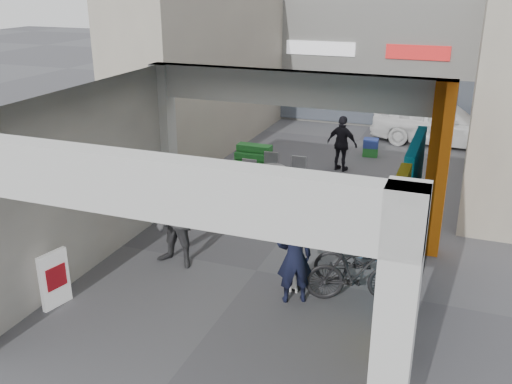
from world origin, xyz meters
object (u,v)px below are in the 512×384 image
at_px(border_collie, 296,277).
at_px(man_crates, 342,144).
at_px(man_with_dog, 294,257).
at_px(man_elderly, 372,221).
at_px(man_back_turned, 176,220).
at_px(cafe_set, 271,179).
at_px(bicycle_rear, 356,273).
at_px(bicycle_front, 366,260).
at_px(white_van, 440,122).
at_px(produce_stand, 253,162).

xyz_separation_m(border_collie, man_crates, (-0.75, 6.92, 0.55)).
xyz_separation_m(border_collie, man_with_dog, (0.08, -0.38, 0.58)).
bearing_deg(man_elderly, man_back_turned, -149.72).
bearing_deg(man_back_turned, cafe_set, 93.22).
relative_size(man_crates, bicycle_rear, 0.92).
distance_m(cafe_set, bicycle_front, 5.12).
relative_size(man_with_dog, white_van, 0.38).
bearing_deg(man_crates, bicycle_rear, 121.21).
relative_size(man_back_turned, man_crates, 1.20).
distance_m(produce_stand, white_van, 6.91).
bearing_deg(cafe_set, man_back_turned, -94.18).
xyz_separation_m(man_elderly, white_van, (0.67, 9.03, -0.02)).
relative_size(man_elderly, white_van, 0.35).
xyz_separation_m(border_collie, man_elderly, (1.01, 1.80, 0.52)).
height_order(man_with_dog, bicycle_rear, man_with_dog).
height_order(cafe_set, white_van, white_van).
relative_size(man_crates, bicycle_front, 0.87).
relative_size(border_collie, bicycle_rear, 0.37).
relative_size(produce_stand, man_crates, 0.74).
relative_size(bicycle_front, white_van, 0.42).
bearing_deg(man_crates, border_collie, 112.57).
xyz_separation_m(man_back_turned, bicycle_rear, (3.49, -0.05, -0.44)).
distance_m(cafe_set, man_back_turned, 4.59).
distance_m(cafe_set, border_collie, 5.05).
relative_size(bicycle_rear, white_van, 0.40).
distance_m(cafe_set, man_crates, 2.72).
relative_size(man_elderly, bicycle_rear, 0.88).
bearing_deg(man_elderly, border_collie, -115.81).
bearing_deg(bicycle_rear, man_crates, -4.08).
distance_m(produce_stand, man_elderly, 5.77).
height_order(cafe_set, man_elderly, man_elderly).
bearing_deg(man_crates, man_with_dog, 112.88).
bearing_deg(man_crates, man_elderly, 125.37).
relative_size(produce_stand, man_with_dog, 0.71).
xyz_separation_m(produce_stand, white_van, (4.76, 4.99, 0.44)).
height_order(man_elderly, bicycle_front, man_elderly).
distance_m(man_back_turned, man_elderly, 3.84).
xyz_separation_m(man_with_dog, man_crates, (-0.83, 7.30, -0.03)).
bearing_deg(man_elderly, man_with_dog, -109.63).
height_order(cafe_set, man_back_turned, man_back_turned).
distance_m(man_with_dog, man_elderly, 2.37).
bearing_deg(border_collie, produce_stand, 129.93).
bearing_deg(bicycle_front, man_with_dog, 122.10).
bearing_deg(produce_stand, man_back_turned, -81.62).
height_order(border_collie, man_with_dog, man_with_dog).
distance_m(produce_stand, man_crates, 2.62).
relative_size(cafe_set, man_crates, 0.93).
xyz_separation_m(produce_stand, man_elderly, (4.09, -4.04, 0.46)).
relative_size(cafe_set, man_with_dog, 0.89).
distance_m(border_collie, bicycle_rear, 1.11).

